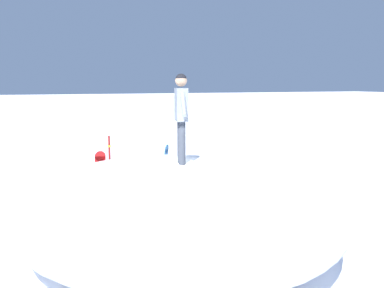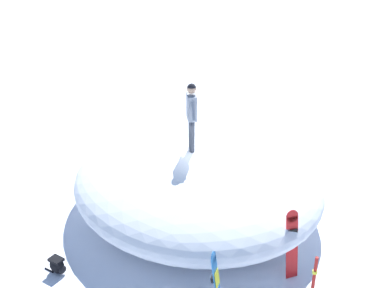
{
  "view_description": "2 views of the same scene",
  "coord_description": "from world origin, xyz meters",
  "px_view_note": "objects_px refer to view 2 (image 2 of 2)",
  "views": [
    {
      "loc": [
        7.67,
        -2.24,
        3.38
      ],
      "look_at": [
        -0.17,
        0.97,
        2.13
      ],
      "focal_mm": 38.73,
      "sensor_mm": 36.0,
      "label": 1
    },
    {
      "loc": [
        -9.99,
        4.35,
        6.82
      ],
      "look_at": [
        -0.27,
        0.76,
        2.03
      ],
      "focal_mm": 41.95,
      "sensor_mm": 36.0,
      "label": 2
    }
  ],
  "objects_px": {
    "snowboarder_standing": "(192,111)",
    "backpack_near": "(57,265)",
    "snowboard_secondary_upright": "(216,285)",
    "backpack_far": "(187,138)",
    "snowboard_primary_upright": "(292,243)"
  },
  "relations": [
    {
      "from": "snowboard_primary_upright",
      "to": "snowboard_secondary_upright",
      "type": "xyz_separation_m",
      "value": [
        -0.61,
        2.03,
        -0.02
      ]
    },
    {
      "from": "backpack_near",
      "to": "snowboard_primary_upright",
      "type": "bearing_deg",
      "value": -110.59
    },
    {
      "from": "snowboarder_standing",
      "to": "backpack_far",
      "type": "bearing_deg",
      "value": -17.92
    },
    {
      "from": "snowboard_secondary_upright",
      "to": "backpack_far",
      "type": "distance_m",
      "value": 8.26
    },
    {
      "from": "snowboarder_standing",
      "to": "backpack_near",
      "type": "height_order",
      "value": "snowboarder_standing"
    },
    {
      "from": "snowboard_primary_upright",
      "to": "snowboard_secondary_upright",
      "type": "bearing_deg",
      "value": 106.67
    },
    {
      "from": "snowboard_secondary_upright",
      "to": "backpack_far",
      "type": "xyz_separation_m",
      "value": [
        7.93,
        -2.24,
        -0.59
      ]
    },
    {
      "from": "snowboarder_standing",
      "to": "backpack_far",
      "type": "xyz_separation_m",
      "value": [
        4.04,
        -1.31,
        -2.64
      ]
    },
    {
      "from": "snowboarder_standing",
      "to": "backpack_near",
      "type": "xyz_separation_m",
      "value": [
        -1.48,
        3.73,
        -2.66
      ]
    },
    {
      "from": "snowboard_primary_upright",
      "to": "backpack_far",
      "type": "height_order",
      "value": "snowboard_primary_upright"
    },
    {
      "from": "snowboard_secondary_upright",
      "to": "backpack_near",
      "type": "distance_m",
      "value": 3.75
    },
    {
      "from": "snowboard_secondary_upright",
      "to": "backpack_near",
      "type": "xyz_separation_m",
      "value": [
        2.42,
        2.8,
        -0.61
      ]
    },
    {
      "from": "snowboard_secondary_upright",
      "to": "backpack_far",
      "type": "relative_size",
      "value": 2.33
    },
    {
      "from": "snowboarder_standing",
      "to": "snowboard_primary_upright",
      "type": "distance_m",
      "value": 4.02
    },
    {
      "from": "snowboard_primary_upright",
      "to": "snowboard_secondary_upright",
      "type": "height_order",
      "value": "snowboard_primary_upright"
    }
  ]
}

